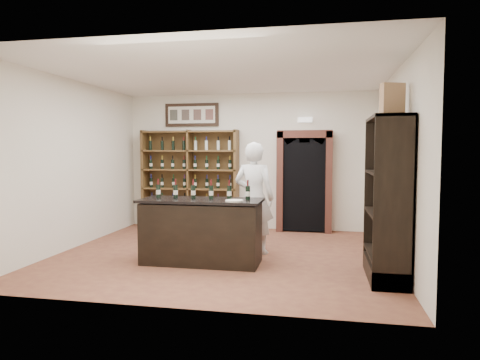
% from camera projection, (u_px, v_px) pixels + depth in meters
% --- Properties ---
extents(floor, '(5.50, 5.50, 0.00)m').
position_uv_depth(floor, '(223.00, 254.00, 7.20)').
color(floor, brown).
rests_on(floor, ground).
extents(ceiling, '(5.50, 5.50, 0.00)m').
position_uv_depth(ceiling, '(222.00, 74.00, 6.99)').
color(ceiling, white).
rests_on(ceiling, wall_back).
extents(wall_back, '(5.50, 0.04, 3.00)m').
position_uv_depth(wall_back, '(248.00, 161.00, 9.54)').
color(wall_back, silver).
rests_on(wall_back, ground).
extents(wall_left, '(0.04, 5.00, 3.00)m').
position_uv_depth(wall_left, '(73.00, 164.00, 7.61)').
color(wall_left, silver).
rests_on(wall_left, ground).
extents(wall_right, '(0.04, 5.00, 3.00)m').
position_uv_depth(wall_right, '(397.00, 167.00, 6.57)').
color(wall_right, silver).
rests_on(wall_right, ground).
extents(wine_shelf, '(2.20, 0.38, 2.20)m').
position_uv_depth(wine_shelf, '(190.00, 179.00, 9.65)').
color(wine_shelf, brown).
rests_on(wine_shelf, ground).
extents(framed_picture, '(1.25, 0.04, 0.52)m').
position_uv_depth(framed_picture, '(192.00, 115.00, 9.69)').
color(framed_picture, black).
rests_on(framed_picture, wall_back).
extents(arched_doorway, '(1.17, 0.35, 2.17)m').
position_uv_depth(arched_doorway, '(304.00, 179.00, 9.16)').
color(arched_doorway, black).
rests_on(arched_doorway, ground).
extents(emergency_light, '(0.30, 0.10, 0.10)m').
position_uv_depth(emergency_light, '(305.00, 120.00, 9.16)').
color(emergency_light, white).
rests_on(emergency_light, wall_back).
extents(tasting_counter, '(1.88, 0.78, 1.00)m').
position_uv_depth(tasting_counter, '(201.00, 232.00, 6.61)').
color(tasting_counter, black).
rests_on(tasting_counter, ground).
extents(counter_bottle_0, '(0.07, 0.07, 0.30)m').
position_uv_depth(counter_bottle_0, '(158.00, 191.00, 6.76)').
color(counter_bottle_0, black).
rests_on(counter_bottle_0, tasting_counter).
extents(counter_bottle_1, '(0.07, 0.07, 0.30)m').
position_uv_depth(counter_bottle_1, '(176.00, 191.00, 6.71)').
color(counter_bottle_1, black).
rests_on(counter_bottle_1, tasting_counter).
extents(counter_bottle_2, '(0.07, 0.07, 0.30)m').
position_uv_depth(counter_bottle_2, '(193.00, 192.00, 6.65)').
color(counter_bottle_2, black).
rests_on(counter_bottle_2, tasting_counter).
extents(counter_bottle_3, '(0.07, 0.07, 0.30)m').
position_uv_depth(counter_bottle_3, '(211.00, 192.00, 6.60)').
color(counter_bottle_3, black).
rests_on(counter_bottle_3, tasting_counter).
extents(counter_bottle_4, '(0.07, 0.07, 0.30)m').
position_uv_depth(counter_bottle_4, '(229.00, 192.00, 6.54)').
color(counter_bottle_4, black).
rests_on(counter_bottle_4, tasting_counter).
extents(counter_bottle_5, '(0.07, 0.07, 0.30)m').
position_uv_depth(counter_bottle_5, '(248.00, 193.00, 6.49)').
color(counter_bottle_5, black).
rests_on(counter_bottle_5, tasting_counter).
extents(side_cabinet, '(0.48, 1.20, 2.20)m').
position_uv_depth(side_cabinet, '(389.00, 224.00, 5.78)').
color(side_cabinet, black).
rests_on(side_cabinet, ground).
extents(shopkeeper, '(0.76, 0.56, 1.89)m').
position_uv_depth(shopkeeper, '(254.00, 198.00, 7.24)').
color(shopkeeper, white).
rests_on(shopkeeper, ground).
extents(plate, '(0.27, 0.27, 0.02)m').
position_uv_depth(plate, '(234.00, 201.00, 6.26)').
color(plate, beige).
rests_on(plate, tasting_counter).
extents(wine_crate, '(0.33, 0.22, 0.43)m').
position_uv_depth(wine_crate, '(392.00, 100.00, 5.63)').
color(wine_crate, '#A77C58').
rests_on(wine_crate, side_cabinet).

